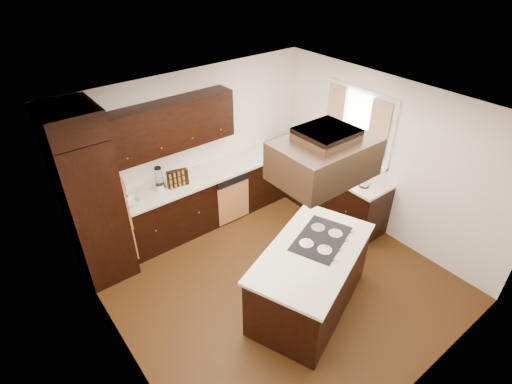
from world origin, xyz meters
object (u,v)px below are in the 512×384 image
(island, at_px, (310,279))
(range_hood, at_px, (324,159))
(oven_column, at_px, (93,209))
(spice_rack, at_px, (178,178))

(island, distance_m, range_hood, 1.72)
(range_hood, bearing_deg, island, -159.36)
(oven_column, height_order, island, oven_column)
(island, xyz_separation_m, range_hood, (0.04, 0.02, 1.72))
(oven_column, distance_m, island, 2.98)
(island, height_order, range_hood, range_hood)
(island, height_order, spice_rack, spice_rack)
(range_hood, distance_m, spice_rack, 2.61)
(spice_rack, bearing_deg, range_hood, -61.00)
(island, distance_m, spice_rack, 2.45)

